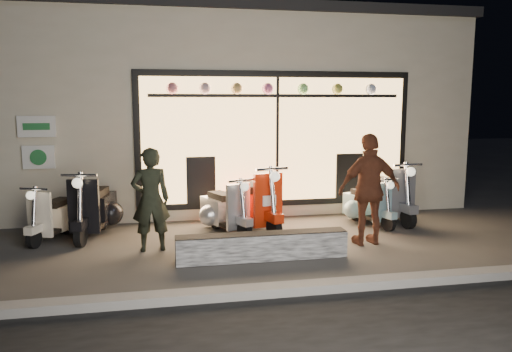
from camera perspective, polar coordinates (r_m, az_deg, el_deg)
The scene contains 12 objects.
ground at distance 8.01m, azimuth 0.02°, elevation -8.10°, with size 40.00×40.00×0.00m, color #383533.
kerb at distance 6.15m, azimuth 3.73°, elevation -12.79°, with size 40.00×0.25×0.12m, color slate.
shop_building at distance 12.61m, azimuth -4.40°, elevation 7.64°, with size 10.20×6.23×4.20m.
graffiti_barrier at distance 7.34m, azimuth 0.72°, elevation -8.05°, with size 2.51×0.28×0.40m, color black.
scooter_silver at distance 8.88m, azimuth -3.81°, elevation -3.85°, with size 0.79×1.35×0.98m.
scooter_red at distance 9.05m, azimuth -0.37°, elevation -3.13°, with size 0.78×1.62×1.16m.
scooter_black at distance 9.12m, azimuth -17.89°, elevation -3.56°, with size 0.69×1.57×1.11m.
scooter_cream at distance 9.13m, azimuth -21.76°, elevation -4.27°, with size 0.72×1.26×0.92m.
scooter_blue at distance 9.65m, azimuth 12.33°, elevation -3.22°, with size 0.64×1.25×0.90m.
scooter_grey at distance 10.11m, azimuth 14.50°, elevation -2.23°, with size 0.60×1.59×1.13m.
man at distance 7.82m, azimuth -11.95°, elevation -2.66°, with size 0.59×0.38×1.60m, color black.
woman at distance 8.18m, azimuth 12.86°, elevation -1.52°, with size 1.05×0.44×1.79m, color brown.
Camera 1 is at (-1.49, -7.53, 2.30)m, focal length 35.00 mm.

